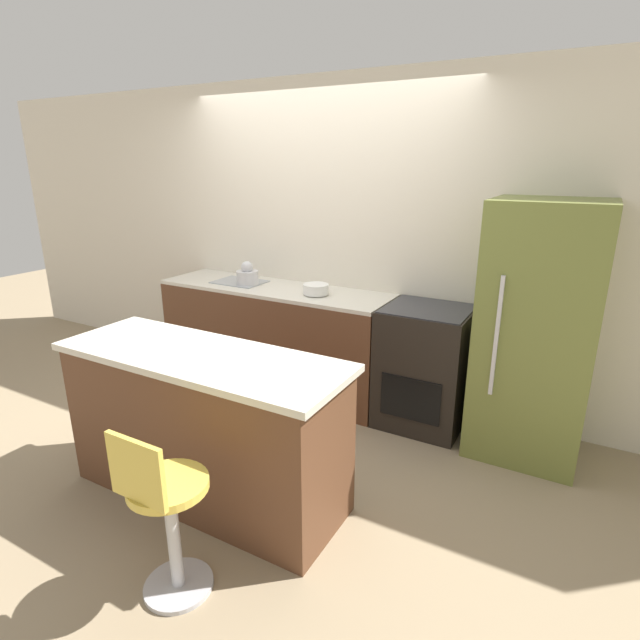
# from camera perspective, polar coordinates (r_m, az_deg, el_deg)

# --- Properties ---
(ground_plane) EXTENTS (14.00, 14.00, 0.00)m
(ground_plane) POSITION_cam_1_polar(r_m,az_deg,el_deg) (4.21, -3.87, -9.85)
(ground_plane) COLOR #998466
(wall_back) EXTENTS (8.00, 0.06, 2.60)m
(wall_back) POSITION_cam_1_polar(r_m,az_deg,el_deg) (4.32, 0.40, 9.14)
(wall_back) COLOR silver
(wall_back) RESTS_ON ground_plane
(back_counter) EXTENTS (2.07, 0.59, 0.92)m
(back_counter) POSITION_cam_1_polar(r_m,az_deg,el_deg) (4.42, -5.18, -1.99)
(back_counter) COLOR brown
(back_counter) RESTS_ON ground_plane
(kitchen_island) EXTENTS (1.75, 0.62, 0.92)m
(kitchen_island) POSITION_cam_1_polar(r_m,az_deg,el_deg) (3.07, -12.99, -11.67)
(kitchen_island) COLOR brown
(kitchen_island) RESTS_ON ground_plane
(oven_range) EXTENTS (0.63, 0.60, 0.92)m
(oven_range) POSITION_cam_1_polar(r_m,az_deg,el_deg) (3.86, 11.83, -5.26)
(oven_range) COLOR black
(oven_range) RESTS_ON ground_plane
(refrigerator) EXTENTS (0.71, 0.66, 1.72)m
(refrigerator) POSITION_cam_1_polar(r_m,az_deg,el_deg) (3.58, 23.47, -1.40)
(refrigerator) COLOR olive
(refrigerator) RESTS_ON ground_plane
(stool_chair) EXTENTS (0.36, 0.36, 0.88)m
(stool_chair) POSITION_cam_1_polar(r_m,az_deg,el_deg) (2.49, -17.16, -20.54)
(stool_chair) COLOR #B7B7BC
(stool_chair) RESTS_ON ground_plane
(kettle) EXTENTS (0.19, 0.19, 0.20)m
(kettle) POSITION_cam_1_polar(r_m,az_deg,el_deg) (4.37, -8.30, 5.08)
(kettle) COLOR silver
(kettle) RESTS_ON back_counter
(mixing_bowl) EXTENTS (0.21, 0.21, 0.08)m
(mixing_bowl) POSITION_cam_1_polar(r_m,az_deg,el_deg) (4.01, -0.47, 3.57)
(mixing_bowl) COLOR white
(mixing_bowl) RESTS_ON back_counter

